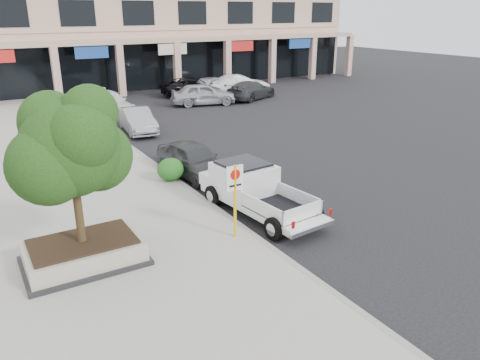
# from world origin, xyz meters

# --- Properties ---
(ground) EXTENTS (120.00, 120.00, 0.00)m
(ground) POSITION_xyz_m (0.00, 0.00, 0.00)
(ground) COLOR black
(ground) RESTS_ON ground
(sidewalk) EXTENTS (8.00, 52.00, 0.15)m
(sidewalk) POSITION_xyz_m (-5.50, 6.00, 0.07)
(sidewalk) COLOR gray
(sidewalk) RESTS_ON ground
(curb) EXTENTS (0.20, 52.00, 0.15)m
(curb) POSITION_xyz_m (-1.55, 6.00, 0.07)
(curb) COLOR gray
(curb) RESTS_ON ground
(strip_mall) EXTENTS (40.55, 12.43, 9.50)m
(strip_mall) POSITION_xyz_m (8.00, 33.93, 4.75)
(strip_mall) COLOR tan
(strip_mall) RESTS_ON ground
(planter) EXTENTS (3.20, 2.20, 0.68)m
(planter) POSITION_xyz_m (-6.46, 0.66, 0.48)
(planter) COLOR black
(planter) RESTS_ON sidewalk
(planter_tree) EXTENTS (2.90, 2.55, 4.00)m
(planter_tree) POSITION_xyz_m (-6.32, 0.82, 3.41)
(planter_tree) COLOR #2F1F12
(planter_tree) RESTS_ON planter
(no_parking_sign) EXTENTS (0.55, 0.09, 2.30)m
(no_parking_sign) POSITION_xyz_m (-2.10, -0.09, 1.63)
(no_parking_sign) COLOR #FCB40D
(no_parking_sign) RESTS_ON sidewalk
(hedge) EXTENTS (1.10, 0.99, 0.93)m
(hedge) POSITION_xyz_m (-1.80, 5.62, 0.62)
(hedge) COLOR #184B15
(hedge) RESTS_ON sidewalk
(pickup_truck) EXTENTS (2.46, 5.44, 1.66)m
(pickup_truck) POSITION_xyz_m (-0.35, 1.19, 0.83)
(pickup_truck) COLOR white
(pickup_truck) RESTS_ON ground
(curb_car_a) EXTENTS (2.18, 4.44, 1.46)m
(curb_car_a) POSITION_xyz_m (-0.56, 6.01, 0.73)
(curb_car_a) COLOR #323538
(curb_car_a) RESTS_ON ground
(curb_car_b) EXTENTS (1.91, 4.39, 1.41)m
(curb_car_b) POSITION_xyz_m (-0.05, 14.64, 0.70)
(curb_car_b) COLOR gray
(curb_car_b) RESTS_ON ground
(curb_car_c) EXTENTS (2.89, 5.61, 1.56)m
(curb_car_c) POSITION_xyz_m (-0.13, 20.26, 0.78)
(curb_car_c) COLOR silver
(curb_car_c) RESTS_ON ground
(curb_car_d) EXTENTS (2.40, 4.91, 1.34)m
(curb_car_d) POSITION_xyz_m (0.03, 22.39, 0.67)
(curb_car_d) COLOR black
(curb_car_d) RESTS_ON ground
(lot_car_a) EXTENTS (5.15, 3.14, 1.64)m
(lot_car_a) POSITION_xyz_m (7.01, 20.15, 0.82)
(lot_car_a) COLOR #A8AAB0
(lot_car_a) RESTS_ON ground
(lot_car_b) EXTENTS (4.76, 1.79, 1.55)m
(lot_car_b) POSITION_xyz_m (11.04, 21.55, 0.78)
(lot_car_b) COLOR silver
(lot_car_b) RESTS_ON ground
(lot_car_c) EXTENTS (5.39, 3.93, 1.45)m
(lot_car_c) POSITION_xyz_m (11.35, 20.33, 0.72)
(lot_car_c) COLOR #2B2E30
(lot_car_c) RESTS_ON ground
(lot_car_d) EXTENTS (5.67, 3.02, 1.52)m
(lot_car_d) POSITION_xyz_m (8.20, 24.21, 0.76)
(lot_car_d) COLOR black
(lot_car_d) RESTS_ON ground
(lot_car_e) EXTENTS (4.76, 3.46, 1.51)m
(lot_car_e) POSITION_xyz_m (9.94, 24.21, 0.75)
(lot_car_e) COLOR #ACB0B4
(lot_car_e) RESTS_ON ground
(lot_car_f) EXTENTS (5.17, 3.17, 1.61)m
(lot_car_f) POSITION_xyz_m (11.81, 22.75, 0.80)
(lot_car_f) COLOR silver
(lot_car_f) RESTS_ON ground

